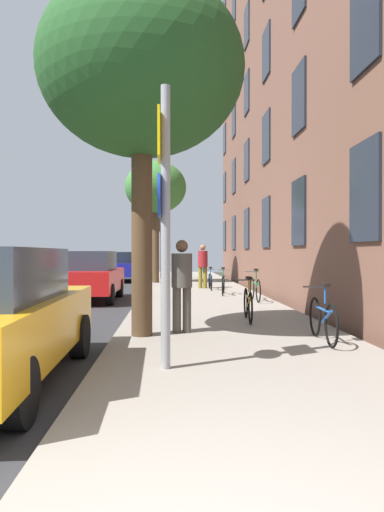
{
  "coord_description": "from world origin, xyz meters",
  "views": [
    {
      "loc": [
        -0.01,
        -1.81,
        1.57
      ],
      "look_at": [
        0.61,
        11.04,
        1.49
      ],
      "focal_mm": 32.42,
      "sensor_mm": 36.0,
      "label": 1
    }
  ],
  "objects_px": {
    "bicycle_0": "(323,318)",
    "pedestrian_0": "(182,280)",
    "sign_post": "(164,209)",
    "car_1": "(89,275)",
    "bicycle_2": "(255,288)",
    "traffic_light": "(160,236)",
    "car_2": "(124,266)",
    "tree_near": "(142,71)",
    "tree_far": "(156,188)",
    "bicycle_3": "(223,284)",
    "bicycle_1": "(248,303)",
    "pedestrian_1": "(203,263)",
    "bicycle_4": "(210,281)"
  },
  "relations": [
    {
      "from": "bicycle_0",
      "to": "pedestrian_0",
      "type": "height_order",
      "value": "pedestrian_0"
    },
    {
      "from": "sign_post",
      "to": "car_1",
      "type": "xyz_separation_m",
      "value": [
        -2.56,
        9.35,
        -1.28
      ]
    },
    {
      "from": "bicycle_2",
      "to": "traffic_light",
      "type": "bearing_deg",
      "value": 104.98
    },
    {
      "from": "bicycle_0",
      "to": "car_2",
      "type": "bearing_deg",
      "value": 105.47
    },
    {
      "from": "bicycle_2",
      "to": "car_1",
      "type": "height_order",
      "value": "car_1"
    },
    {
      "from": "tree_near",
      "to": "traffic_light",
      "type": "bearing_deg",
      "value": 90.26
    },
    {
      "from": "tree_far",
      "to": "bicycle_3",
      "type": "height_order",
      "value": "tree_far"
    },
    {
      "from": "bicycle_0",
      "to": "car_2",
      "type": "distance_m",
      "value": 18.94
    },
    {
      "from": "bicycle_1",
      "to": "car_2",
      "type": "relative_size",
      "value": 0.36
    },
    {
      "from": "traffic_light",
      "to": "bicycle_1",
      "type": "xyz_separation_m",
      "value": [
        2.24,
        -15.91,
        -2.02
      ]
    },
    {
      "from": "bicycle_3",
      "to": "car_1",
      "type": "distance_m",
      "value": 4.63
    },
    {
      "from": "bicycle_0",
      "to": "pedestrian_0",
      "type": "bearing_deg",
      "value": 156.73
    },
    {
      "from": "sign_post",
      "to": "bicycle_0",
      "type": "bearing_deg",
      "value": 32.23
    },
    {
      "from": "pedestrian_1",
      "to": "car_1",
      "type": "xyz_separation_m",
      "value": [
        -4.0,
        -3.86,
        -0.31
      ]
    },
    {
      "from": "car_1",
      "to": "car_2",
      "type": "distance_m",
      "value": 10.53
    },
    {
      "from": "pedestrian_0",
      "to": "car_2",
      "type": "distance_m",
      "value": 17.49
    },
    {
      "from": "sign_post",
      "to": "car_1",
      "type": "height_order",
      "value": "sign_post"
    },
    {
      "from": "pedestrian_1",
      "to": "bicycle_3",
      "type": "bearing_deg",
      "value": -79.95
    },
    {
      "from": "pedestrian_1",
      "to": "bicycle_1",
      "type": "bearing_deg",
      "value": -88.07
    },
    {
      "from": "bicycle_3",
      "to": "bicycle_4",
      "type": "relative_size",
      "value": 1.03
    },
    {
      "from": "car_1",
      "to": "bicycle_3",
      "type": "bearing_deg",
      "value": 12.07
    },
    {
      "from": "tree_far",
      "to": "sign_post",
      "type": "bearing_deg",
      "value": -87.91
    },
    {
      "from": "traffic_light",
      "to": "bicycle_2",
      "type": "distance_m",
      "value": 12.39
    },
    {
      "from": "traffic_light",
      "to": "bicycle_0",
      "type": "bearing_deg",
      "value": -80.46
    },
    {
      "from": "tree_far",
      "to": "bicycle_2",
      "type": "height_order",
      "value": "tree_far"
    },
    {
      "from": "bicycle_4",
      "to": "car_1",
      "type": "distance_m",
      "value": 5.32
    },
    {
      "from": "pedestrian_1",
      "to": "sign_post",
      "type": "bearing_deg",
      "value": -96.21
    },
    {
      "from": "sign_post",
      "to": "bicycle_0",
      "type": "relative_size",
      "value": 2.11
    },
    {
      "from": "bicycle_3",
      "to": "pedestrian_0",
      "type": "xyz_separation_m",
      "value": [
        -1.66,
        -7.71,
        0.59
      ]
    },
    {
      "from": "tree_near",
      "to": "car_1",
      "type": "relative_size",
      "value": 1.53
    },
    {
      "from": "tree_near",
      "to": "bicycle_3",
      "type": "height_order",
      "value": "tree_near"
    },
    {
      "from": "bicycle_0",
      "to": "car_2",
      "type": "relative_size",
      "value": 0.37
    },
    {
      "from": "car_2",
      "to": "sign_post",
      "type": "bearing_deg",
      "value": -82.9
    },
    {
      "from": "car_2",
      "to": "bicycle_2",
      "type": "bearing_deg",
      "value": -66.45
    },
    {
      "from": "pedestrian_1",
      "to": "bicycle_2",
      "type": "bearing_deg",
      "value": -76.54
    },
    {
      "from": "bicycle_1",
      "to": "car_2",
      "type": "height_order",
      "value": "car_2"
    },
    {
      "from": "traffic_light",
      "to": "tree_far",
      "type": "distance_m",
      "value": 3.69
    },
    {
      "from": "bicycle_0",
      "to": "car_1",
      "type": "height_order",
      "value": "car_1"
    },
    {
      "from": "sign_post",
      "to": "car_2",
      "type": "distance_m",
      "value": 20.07
    },
    {
      "from": "sign_post",
      "to": "tree_near",
      "type": "relative_size",
      "value": 0.57
    },
    {
      "from": "tree_near",
      "to": "tree_far",
      "type": "height_order",
      "value": "tree_near"
    },
    {
      "from": "sign_post",
      "to": "traffic_light",
      "type": "bearing_deg",
      "value": 91.43
    },
    {
      "from": "tree_near",
      "to": "pedestrian_0",
      "type": "relative_size",
      "value": 3.68
    },
    {
      "from": "tree_near",
      "to": "bicycle_2",
      "type": "height_order",
      "value": "tree_near"
    },
    {
      "from": "sign_post",
      "to": "car_1",
      "type": "bearing_deg",
      "value": 105.31
    },
    {
      "from": "traffic_light",
      "to": "pedestrian_1",
      "type": "height_order",
      "value": "traffic_light"
    },
    {
      "from": "tree_far",
      "to": "bicycle_1",
      "type": "bearing_deg",
      "value": -79.67
    },
    {
      "from": "bicycle_4",
      "to": "car_2",
      "type": "xyz_separation_m",
      "value": [
        -4.17,
        7.34,
        0.37
      ]
    },
    {
      "from": "bicycle_1",
      "to": "pedestrian_1",
      "type": "relative_size",
      "value": 0.91
    },
    {
      "from": "traffic_light",
      "to": "bicycle_1",
      "type": "bearing_deg",
      "value": -81.97
    }
  ]
}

